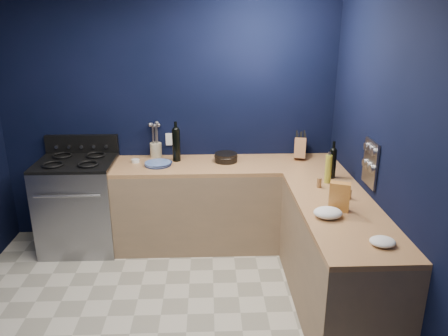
{
  "coord_description": "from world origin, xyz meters",
  "views": [
    {
      "loc": [
        0.4,
        -2.8,
        2.31
      ],
      "look_at": [
        0.55,
        1.0,
        1.0
      ],
      "focal_mm": 35.07,
      "sensor_mm": 36.0,
      "label": 1
    }
  ],
  "objects_px": {
    "gas_range": "(80,206)",
    "utensil_crock": "(156,150)",
    "crouton_bag": "(339,197)",
    "plate_stack": "(158,164)",
    "knife_block": "(300,148)"
  },
  "relations": [
    {
      "from": "gas_range",
      "to": "utensil_crock",
      "type": "height_order",
      "value": "utensil_crock"
    },
    {
      "from": "gas_range",
      "to": "utensil_crock",
      "type": "distance_m",
      "value": 0.97
    },
    {
      "from": "crouton_bag",
      "to": "gas_range",
      "type": "bearing_deg",
      "value": 173.96
    },
    {
      "from": "plate_stack",
      "to": "knife_block",
      "type": "xyz_separation_m",
      "value": [
        1.48,
        0.19,
        0.09
      ]
    },
    {
      "from": "plate_stack",
      "to": "crouton_bag",
      "type": "relative_size",
      "value": 1.16
    },
    {
      "from": "knife_block",
      "to": "plate_stack",
      "type": "bearing_deg",
      "value": -159.7
    },
    {
      "from": "gas_range",
      "to": "plate_stack",
      "type": "bearing_deg",
      "value": -1.53
    },
    {
      "from": "utensil_crock",
      "to": "knife_block",
      "type": "distance_m",
      "value": 1.53
    },
    {
      "from": "utensil_crock",
      "to": "crouton_bag",
      "type": "distance_m",
      "value": 2.12
    },
    {
      "from": "utensil_crock",
      "to": "plate_stack",
      "type": "bearing_deg",
      "value": -80.56
    },
    {
      "from": "plate_stack",
      "to": "knife_block",
      "type": "relative_size",
      "value": 1.24
    },
    {
      "from": "plate_stack",
      "to": "utensil_crock",
      "type": "relative_size",
      "value": 1.73
    },
    {
      "from": "utensil_crock",
      "to": "crouton_bag",
      "type": "xyz_separation_m",
      "value": [
        1.55,
        -1.44,
        0.04
      ]
    },
    {
      "from": "plate_stack",
      "to": "knife_block",
      "type": "height_order",
      "value": "knife_block"
    },
    {
      "from": "gas_range",
      "to": "utensil_crock",
      "type": "bearing_deg",
      "value": 19.08
    }
  ]
}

